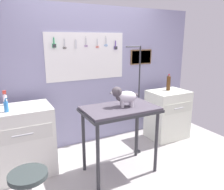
{
  "coord_description": "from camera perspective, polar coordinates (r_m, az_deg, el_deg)",
  "views": [
    {
      "loc": [
        -1.4,
        -2.16,
        1.77
      ],
      "look_at": [
        -0.13,
        0.3,
        1.07
      ],
      "focal_mm": 35.41,
      "sensor_mm": 36.0,
      "label": 1
    }
  ],
  "objects": [
    {
      "name": "pump_bottle_white",
      "position": [
        3.22,
        -25.89,
        -0.93
      ],
      "size": [
        0.05,
        0.05,
        0.19
      ],
      "color": "white",
      "rests_on": "counter_left"
    },
    {
      "name": "rear_wall_panel",
      "position": [
        3.76,
        -5.17,
        4.89
      ],
      "size": [
        4.0,
        0.11,
        2.3
      ],
      "color": "#8D8BAE",
      "rests_on": "ground"
    },
    {
      "name": "soda_bottle",
      "position": [
        4.1,
        14.39,
        3.07
      ],
      "size": [
        0.07,
        0.07,
        0.29
      ],
      "color": "#4C2D13",
      "rests_on": "cabinet_right"
    },
    {
      "name": "cabinet_right",
      "position": [
        4.17,
        14.1,
        -4.84
      ],
      "size": [
        0.68,
        0.54,
        0.87
      ],
      "color": "silver",
      "rests_on": "ground"
    },
    {
      "name": "ground",
      "position": [
        3.14,
        4.88,
        -20.61
      ],
      "size": [
        4.4,
        4.0,
        0.04
      ],
      "primitive_type": "cube",
      "color": "#AAA5A3"
    },
    {
      "name": "stool",
      "position": [
        2.32,
        -20.68,
        -20.47
      ],
      "size": [
        0.36,
        0.36,
        0.59
      ],
      "color": "#9E9EA3",
      "rests_on": "ground"
    },
    {
      "name": "grooming_arm",
      "position": [
        3.4,
        6.75,
        -2.72
      ],
      "size": [
        0.3,
        0.11,
        1.68
      ],
      "color": "#2D2D33",
      "rests_on": "ground"
    },
    {
      "name": "counter_left",
      "position": [
        3.21,
        -22.29,
        -10.95
      ],
      "size": [
        0.8,
        0.58,
        0.93
      ],
      "color": "silver",
      "rests_on": "ground"
    },
    {
      "name": "grooming_table",
      "position": [
        2.88,
        2.09,
        -5.12
      ],
      "size": [
        0.97,
        0.6,
        0.92
      ],
      "color": "#2D2D33",
      "rests_on": "ground"
    },
    {
      "name": "spray_bottle_tall",
      "position": [
        2.91,
        -25.67,
        -2.69
      ],
      "size": [
        0.05,
        0.05,
        0.17
      ],
      "color": "#2F78C4",
      "rests_on": "counter_left"
    },
    {
      "name": "dog",
      "position": [
        2.84,
        3.04,
        -0.24
      ],
      "size": [
        0.36,
        0.24,
        0.27
      ],
      "color": "silver",
      "rests_on": "grooming_table"
    }
  ]
}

